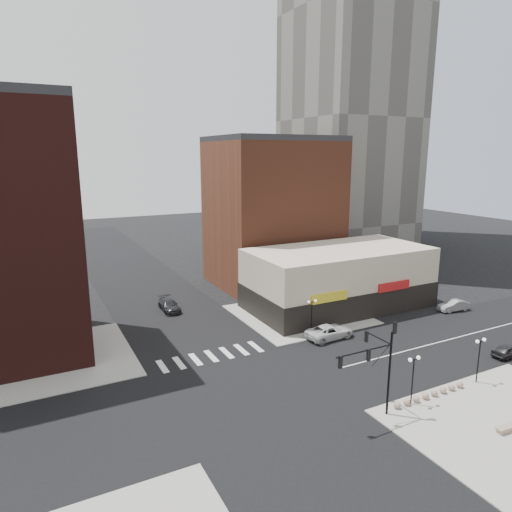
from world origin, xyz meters
TOP-DOWN VIEW (x-y plane):
  - ground at (0.00, 0.00)m, footprint 240.00×240.00m
  - road_ew at (0.00, 0.00)m, footprint 200.00×14.00m
  - road_ns at (0.00, 0.00)m, footprint 14.00×200.00m
  - sidewalk_nw at (-14.50, 14.50)m, footprint 15.00×15.00m
  - sidewalk_ne at (14.50, 14.50)m, footprint 15.00×15.00m
  - building_ne_midrise at (19.00, 29.50)m, footprint 18.00×15.00m
  - tower_near at (40.00, 38.00)m, footprint 20.00×20.00m
  - tower_far at (60.00, 56.00)m, footprint 18.00×18.00m
  - building_ne_row at (21.00, 15.00)m, footprint 24.20×12.20m
  - traffic_signal at (7.24, -7.83)m, footprint 5.59×3.09m
  - street_lamp_se_a at (11.00, -8.00)m, footprint 1.22×0.32m
  - street_lamp_se_b at (19.00, -8.00)m, footprint 1.22×0.32m
  - street_lamp_ne at (12.00, 8.00)m, footprint 1.22×0.32m
  - bollard_row at (13.17, -8.00)m, footprint 7.91×0.56m
  - white_suv at (13.41, 6.50)m, footprint 5.76×2.90m
  - dark_sedan_east at (26.81, -5.78)m, footprint 3.94×1.67m
  - silver_sedan at (33.44, 6.50)m, footprint 4.49×1.99m
  - dark_sedan_north at (0.22, 23.77)m, footprint 2.18×5.16m
  - stone_bench at (14.44, -14.06)m, footprint 1.88×0.67m

SIDE VIEW (x-z plane):
  - ground at x=0.00m, z-range 0.00..0.00m
  - road_ew at x=0.00m, z-range 0.00..0.02m
  - road_ns at x=0.00m, z-range 0.00..0.02m
  - sidewalk_nw at x=-14.50m, z-range 0.00..0.12m
  - sidewalk_ne at x=14.50m, z-range 0.00..0.12m
  - stone_bench at x=14.44m, z-range 0.13..0.57m
  - bollard_row at x=13.17m, z-range 0.12..0.68m
  - dark_sedan_east at x=26.81m, z-range 0.00..1.33m
  - silver_sedan at x=33.44m, z-range 0.00..1.43m
  - dark_sedan_north at x=0.22m, z-range 0.00..1.49m
  - white_suv at x=13.41m, z-range 0.00..1.56m
  - street_lamp_se_a at x=11.00m, z-range 1.21..5.37m
  - street_lamp_se_b at x=19.00m, z-range 1.21..5.37m
  - street_lamp_ne at x=12.00m, z-range 1.21..5.37m
  - building_ne_row at x=21.00m, z-range -0.70..7.30m
  - traffic_signal at x=7.24m, z-range 1.07..8.85m
  - building_ne_midrise at x=19.00m, z-range 0.00..22.00m
  - tower_far at x=60.00m, z-range 0.00..82.00m
  - tower_near at x=40.00m, z-range 0.00..90.00m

